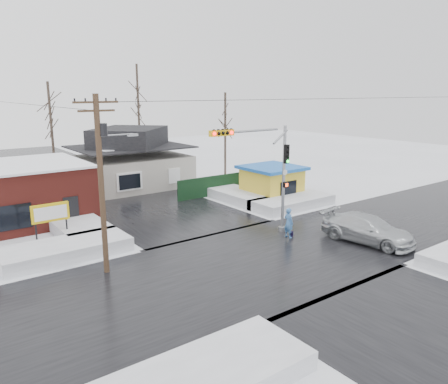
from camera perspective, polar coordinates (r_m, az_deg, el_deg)
ground at (r=24.83m, az=5.74°, el=-8.54°), size 120.00×120.00×0.00m
road_ns at (r=24.83m, az=5.74°, el=-8.52°), size 10.00×120.00×0.02m
road_ew at (r=24.83m, az=5.74°, el=-8.52°), size 120.00×10.00×0.02m
snowbank_nw at (r=26.35m, az=-20.00°, el=-7.08°), size 7.00×3.00×0.80m
snowbank_ne at (r=35.49m, az=8.90°, el=-1.33°), size 7.00×3.00×0.80m
snowbank_sw at (r=14.85m, az=-2.43°, el=-23.10°), size 7.00×3.00×0.70m
snowbank_nside_w at (r=31.46m, az=-19.21°, el=-3.78°), size 3.00×8.00×0.80m
snowbank_nside_e at (r=37.80m, az=1.36°, el=-0.28°), size 3.00×8.00×0.80m
traffic_signal at (r=27.32m, az=5.54°, el=3.35°), size 6.05×0.68×7.00m
utility_pole at (r=22.24m, az=-15.65°, el=2.21°), size 3.15×0.44×9.00m
marquee_sign at (r=28.21m, az=-21.73°, el=-2.67°), size 2.20×0.21×2.55m
house at (r=43.27m, az=-12.15°, el=4.12°), size 10.40×8.40×5.76m
kiosk at (r=37.67m, az=6.25°, el=1.25°), size 4.60×4.60×2.88m
fence at (r=38.96m, az=-1.02°, el=0.87°), size 8.00×0.12×1.80m
tree_far_left at (r=44.53m, az=-21.85°, el=10.64°), size 3.00×3.00×10.00m
tree_far_mid at (r=49.92m, az=-11.23°, el=13.29°), size 3.00×3.00×12.00m
tree_far_right at (r=46.22m, az=0.16°, el=10.62°), size 3.00×3.00×9.00m
pedestrian at (r=27.95m, az=8.43°, el=-4.04°), size 0.49×0.72×1.93m
car at (r=28.28m, az=18.24°, el=-4.64°), size 3.20×6.06×1.67m
shopping_bag at (r=28.33m, az=8.81°, el=-5.50°), size 0.30×0.21×0.35m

